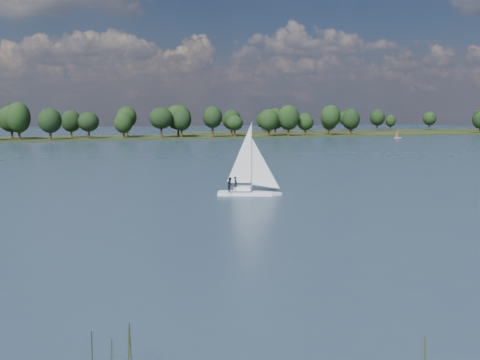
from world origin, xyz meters
The scene contains 7 objects.
ground centered at (0.00, 100.00, 0.00)m, with size 700.00×700.00×0.00m, color #233342.
far_shore centered at (0.00, 212.00, 0.00)m, with size 660.00×40.00×1.50m, color black.
far_shore_back centered at (160.00, 260.00, 0.00)m, with size 220.00×30.00×1.40m, color black.
sailboat centered at (9.05, 37.37, 2.78)m, with size 7.82×4.80×9.97m.
dinghy_orange centered at (131.40, 174.59, 1.06)m, with size 2.81×1.11×4.49m.
treeline centered at (-8.87, 208.22, 8.14)m, with size 563.07×73.73×18.43m.
reeds centered at (0.17, -9.87, 0.88)m, with size 58.56×11.00×2.13m.
Camera 1 is at (-14.55, -27.37, 10.45)m, focal length 40.00 mm.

